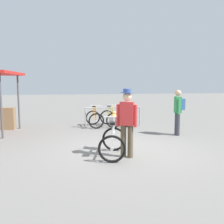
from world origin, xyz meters
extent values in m
plane|color=slate|center=(0.00, 0.00, 0.00)|extent=(80.00, 80.00, 0.00)
cylinder|color=#99999E|center=(-0.74, 3.60, 0.42)|extent=(0.06, 0.06, 0.85)
cylinder|color=#99999E|center=(1.71, 3.69, 0.42)|extent=(0.06, 0.06, 0.85)
cylinder|color=#99999E|center=(0.49, 3.64, 0.85)|extent=(2.45, 0.13, 0.05)
torus|color=black|center=(-0.33, 4.31, 0.33)|extent=(0.66, 0.10, 0.66)
cylinder|color=#B7B7BC|center=(-0.33, 4.31, 0.33)|extent=(0.08, 0.06, 0.08)
torus|color=black|center=(-0.32, 3.29, 0.33)|extent=(0.66, 0.10, 0.66)
cylinder|color=#B7B7BC|center=(-0.32, 3.29, 0.33)|extent=(0.08, 0.06, 0.08)
cube|color=orange|center=(-0.33, 3.80, 0.56)|extent=(0.04, 0.92, 0.04)
cube|color=orange|center=(-0.33, 3.75, 0.78)|extent=(0.04, 0.61, 0.04)
cylinder|color=orange|center=(-0.33, 3.98, 0.60)|extent=(0.03, 0.03, 0.55)
cube|color=black|center=(-0.33, 3.98, 0.88)|extent=(0.12, 0.24, 0.06)
cylinder|color=orange|center=(-0.32, 3.41, 0.65)|extent=(0.03, 0.03, 0.63)
cylinder|color=#B7B7BC|center=(-0.32, 3.41, 0.96)|extent=(0.52, 0.03, 0.03)
torus|color=black|center=(0.33, 4.33, 0.33)|extent=(0.66, 0.14, 0.66)
cylinder|color=#B7B7BC|center=(0.33, 4.33, 0.33)|extent=(0.09, 0.07, 0.08)
torus|color=black|center=(0.42, 3.31, 0.33)|extent=(0.66, 0.14, 0.66)
cylinder|color=#B7B7BC|center=(0.42, 3.31, 0.33)|extent=(0.09, 0.07, 0.08)
cube|color=yellow|center=(0.37, 3.82, 0.56)|extent=(0.12, 0.92, 0.04)
cube|color=yellow|center=(0.38, 3.77, 0.78)|extent=(0.09, 0.61, 0.04)
cylinder|color=yellow|center=(0.36, 4.00, 0.60)|extent=(0.03, 0.03, 0.55)
cube|color=black|center=(0.36, 4.00, 0.88)|extent=(0.14, 0.25, 0.06)
cylinder|color=yellow|center=(0.41, 3.43, 0.65)|extent=(0.03, 0.03, 0.63)
cylinder|color=#B7B7BC|center=(0.41, 3.43, 0.96)|extent=(0.52, 0.07, 0.03)
torus|color=black|center=(1.07, 4.35, 0.33)|extent=(0.66, 0.08, 0.66)
cylinder|color=#B7B7BC|center=(1.07, 4.35, 0.33)|extent=(0.08, 0.06, 0.08)
torus|color=black|center=(1.07, 3.33, 0.33)|extent=(0.66, 0.08, 0.66)
cylinder|color=#B7B7BC|center=(1.07, 3.33, 0.33)|extent=(0.08, 0.06, 0.08)
cube|color=red|center=(1.07, 3.84, 0.56)|extent=(0.04, 0.92, 0.04)
cube|color=red|center=(1.07, 3.79, 0.78)|extent=(0.04, 0.61, 0.04)
cylinder|color=red|center=(1.07, 4.03, 0.60)|extent=(0.03, 0.03, 0.55)
cube|color=black|center=(1.07, 4.03, 0.88)|extent=(0.12, 0.24, 0.06)
cylinder|color=red|center=(1.07, 3.46, 0.65)|extent=(0.03, 0.03, 0.63)
cylinder|color=#B7B7BC|center=(1.07, 3.46, 0.96)|extent=(0.52, 0.03, 0.03)
torus|color=black|center=(-0.60, -1.07, 0.33)|extent=(0.65, 0.23, 0.66)
cylinder|color=#B7B7BC|center=(-0.60, -1.07, 0.33)|extent=(0.09, 0.08, 0.08)
torus|color=black|center=(-0.33, -0.09, 0.33)|extent=(0.65, 0.23, 0.66)
cylinder|color=#B7B7BC|center=(-0.33, -0.09, 0.33)|extent=(0.09, 0.08, 0.08)
cube|color=silver|center=(-0.47, -0.58, 0.56)|extent=(0.28, 0.89, 0.04)
cube|color=silver|center=(-0.45, -0.53, 0.78)|extent=(0.20, 0.60, 0.04)
cylinder|color=silver|center=(-0.51, -0.75, 0.60)|extent=(0.03, 0.03, 0.55)
cube|color=black|center=(-0.51, -0.75, 0.88)|extent=(0.18, 0.26, 0.06)
cylinder|color=silver|center=(-0.36, -0.20, 0.65)|extent=(0.03, 0.03, 0.63)
cylinder|color=#B7B7BC|center=(-0.36, -0.20, 0.96)|extent=(0.51, 0.17, 0.03)
cube|color=gray|center=(-0.32, -0.07, 0.84)|extent=(0.30, 0.26, 0.22)
ellipsoid|color=tan|center=(-0.32, -0.07, 0.94)|extent=(0.22, 0.20, 0.16)
sphere|color=tan|center=(-0.30, 0.01, 1.04)|extent=(0.11, 0.11, 0.11)
cylinder|color=brown|center=(-0.06, -0.76, 0.41)|extent=(0.14, 0.14, 0.82)
cylinder|color=brown|center=(-0.22, -0.68, 0.41)|extent=(0.14, 0.14, 0.82)
cube|color=red|center=(-0.14, -0.72, 1.11)|extent=(0.39, 0.33, 0.58)
cylinder|color=red|center=(0.05, -0.84, 1.06)|extent=(0.09, 0.09, 0.55)
cylinder|color=red|center=(-0.35, -0.64, 1.06)|extent=(0.09, 0.09, 0.55)
sphere|color=beige|center=(-0.14, -0.72, 1.53)|extent=(0.22, 0.22, 0.22)
cylinder|color=#334C8C|center=(-0.14, -0.72, 1.63)|extent=(0.32, 0.32, 0.02)
cylinder|color=#334C8C|center=(-0.14, -0.72, 1.68)|extent=(0.20, 0.20, 0.09)
cylinder|color=#383842|center=(2.35, 1.36, 0.41)|extent=(0.14, 0.14, 0.82)
cylinder|color=#383842|center=(2.39, 1.53, 0.41)|extent=(0.14, 0.14, 0.82)
cube|color=#338C4C|center=(2.37, 1.45, 1.11)|extent=(0.27, 0.38, 0.58)
cylinder|color=#338C4C|center=(2.30, 1.24, 1.06)|extent=(0.09, 0.09, 0.55)
cylinder|color=#338C4C|center=(2.40, 1.67, 1.06)|extent=(0.09, 0.09, 0.55)
sphere|color=tan|center=(2.37, 1.45, 1.53)|extent=(0.22, 0.22, 0.22)
cube|color=#3366B2|center=(2.53, 1.41, 1.13)|extent=(0.19, 0.28, 0.40)
cylinder|color=#4C4C51|center=(-3.45, 3.98, 1.10)|extent=(0.07, 0.07, 2.20)
cylinder|color=#4C4C51|center=(-3.71, 2.20, 1.10)|extent=(0.07, 0.07, 2.20)
camera|label=1|loc=(-1.73, -6.30, 1.81)|focal=37.79mm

